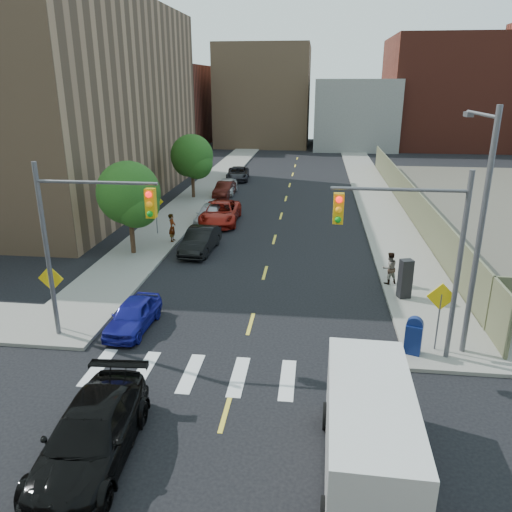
% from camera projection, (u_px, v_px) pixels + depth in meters
% --- Properties ---
extents(ground, '(160.00, 160.00, 0.00)m').
position_uv_depth(ground, '(213.00, 458.00, 13.58)').
color(ground, black).
rests_on(ground, ground).
extents(sidewalk_nw, '(3.50, 73.00, 0.15)m').
position_uv_depth(sidewalk_nw, '(219.00, 176.00, 53.30)').
color(sidewalk_nw, gray).
rests_on(sidewalk_nw, ground).
extents(sidewalk_ne, '(3.50, 73.00, 0.15)m').
position_uv_depth(sidewalk_ne, '(366.00, 180.00, 51.57)').
color(sidewalk_ne, gray).
rests_on(sidewalk_ne, ground).
extents(fence_north, '(0.12, 44.00, 2.50)m').
position_uv_depth(fence_north, '(408.00, 197.00, 38.32)').
color(fence_north, '#636345').
rests_on(fence_north, ground).
extents(building_nw, '(22.00, 30.00, 16.00)m').
position_uv_depth(building_nw, '(22.00, 103.00, 41.49)').
color(building_nw, '#8C6B4C').
rests_on(building_nw, ground).
extents(bg_bldg_west, '(14.00, 18.00, 12.00)m').
position_uv_depth(bg_bldg_west, '(164.00, 106.00, 79.63)').
color(bg_bldg_west, '#592319').
rests_on(bg_bldg_west, ground).
extents(bg_bldg_midwest, '(14.00, 16.00, 15.00)m').
position_uv_depth(bg_bldg_midwest, '(265.00, 96.00, 79.22)').
color(bg_bldg_midwest, '#8C6B4C').
rests_on(bg_bldg_midwest, ground).
extents(bg_bldg_center, '(12.00, 16.00, 10.00)m').
position_uv_depth(bg_bldg_center, '(354.00, 113.00, 76.61)').
color(bg_bldg_center, gray).
rests_on(bg_bldg_center, ground).
extents(bg_bldg_east, '(18.00, 18.00, 16.00)m').
position_uv_depth(bg_bldg_east, '(447.00, 93.00, 75.92)').
color(bg_bldg_east, '#592319').
rests_on(bg_bldg_east, ground).
extents(signal_nw, '(4.59, 0.30, 7.00)m').
position_uv_depth(signal_nw, '(82.00, 230.00, 18.37)').
color(signal_nw, '#59595E').
rests_on(signal_nw, ground).
extents(signal_ne, '(4.59, 0.30, 7.00)m').
position_uv_depth(signal_ne, '(416.00, 241.00, 17.03)').
color(signal_ne, '#59595E').
rests_on(signal_ne, ground).
extents(streetlight_ne, '(0.25, 3.70, 9.00)m').
position_uv_depth(streetlight_ne, '(479.00, 217.00, 17.40)').
color(streetlight_ne, '#59595E').
rests_on(streetlight_ne, ground).
extents(warn_sign_nw, '(1.06, 0.06, 2.83)m').
position_uv_depth(warn_sign_nw, '(52.00, 286.00, 19.88)').
color(warn_sign_nw, '#59595E').
rests_on(warn_sign_nw, ground).
extents(warn_sign_ne, '(1.06, 0.06, 2.83)m').
position_uv_depth(warn_sign_ne, '(440.00, 304.00, 18.20)').
color(warn_sign_ne, '#59595E').
rests_on(warn_sign_ne, ground).
extents(warn_sign_midwest, '(1.06, 0.06, 2.83)m').
position_uv_depth(warn_sign_midwest, '(156.00, 206.00, 32.53)').
color(warn_sign_midwest, '#59595E').
rests_on(warn_sign_midwest, ground).
extents(tree_west_near, '(3.66, 3.64, 5.52)m').
position_uv_depth(tree_west_near, '(129.00, 197.00, 28.35)').
color(tree_west_near, '#332114').
rests_on(tree_west_near, ground).
extents(tree_west_far, '(3.66, 3.64, 5.52)m').
position_uv_depth(tree_west_far, '(192.00, 158.00, 42.41)').
color(tree_west_far, '#332114').
rests_on(tree_west_far, ground).
extents(parked_car_blue, '(1.62, 3.70, 1.24)m').
position_uv_depth(parked_car_blue, '(133.00, 315.00, 20.46)').
color(parked_car_blue, navy).
rests_on(parked_car_blue, ground).
extents(parked_car_black, '(1.81, 4.48, 1.45)m').
position_uv_depth(parked_car_black, '(200.00, 240.00, 29.76)').
color(parked_car_black, black).
rests_on(parked_car_black, ground).
extents(parked_car_red, '(2.77, 5.62, 1.53)m').
position_uv_depth(parked_car_red, '(220.00, 213.00, 35.82)').
color(parked_car_red, maroon).
rests_on(parked_car_red, ground).
extents(parked_car_silver, '(1.95, 4.53, 1.30)m').
position_uv_depth(parked_car_silver, '(210.00, 215.00, 35.73)').
color(parked_car_silver, '#B6B7BE').
rests_on(parked_car_silver, ground).
extents(parked_car_white, '(1.64, 4.03, 1.37)m').
position_uv_depth(parked_car_white, '(227.00, 186.00, 45.27)').
color(parked_car_white, silver).
rests_on(parked_car_white, ground).
extents(parked_car_maroon, '(1.55, 3.89, 1.26)m').
position_uv_depth(parked_car_maroon, '(224.00, 189.00, 44.27)').
color(parked_car_maroon, '#3A100B').
rests_on(parked_car_maroon, ground).
extents(parked_car_grey, '(2.63, 4.94, 1.32)m').
position_uv_depth(parked_car_grey, '(238.00, 174.00, 51.54)').
color(parked_car_grey, black).
rests_on(parked_car_grey, ground).
extents(black_sedan, '(2.48, 5.44, 1.55)m').
position_uv_depth(black_sedan, '(91.00, 435.00, 13.30)').
color(black_sedan, black).
rests_on(black_sedan, ground).
extents(cargo_van, '(2.39, 5.52, 2.50)m').
position_uv_depth(cargo_van, '(369.00, 429.00, 12.73)').
color(cargo_van, silver).
rests_on(cargo_van, ground).
extents(mailbox, '(0.70, 0.61, 1.46)m').
position_uv_depth(mailbox, '(414.00, 336.00, 18.33)').
color(mailbox, navy).
rests_on(mailbox, sidewalk_ne).
extents(payphone, '(0.66, 0.60, 1.85)m').
position_uv_depth(payphone, '(405.00, 279.00, 23.02)').
color(payphone, black).
rests_on(payphone, sidewalk_ne).
extents(pedestrian_west, '(0.43, 0.65, 1.77)m').
position_uv_depth(pedestrian_west, '(172.00, 228.00, 31.22)').
color(pedestrian_west, gray).
rests_on(pedestrian_west, sidewalk_nw).
extents(pedestrian_east, '(0.97, 0.88, 1.63)m').
position_uv_depth(pedestrian_east, '(389.00, 268.00, 24.66)').
color(pedestrian_east, gray).
rests_on(pedestrian_east, sidewalk_ne).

